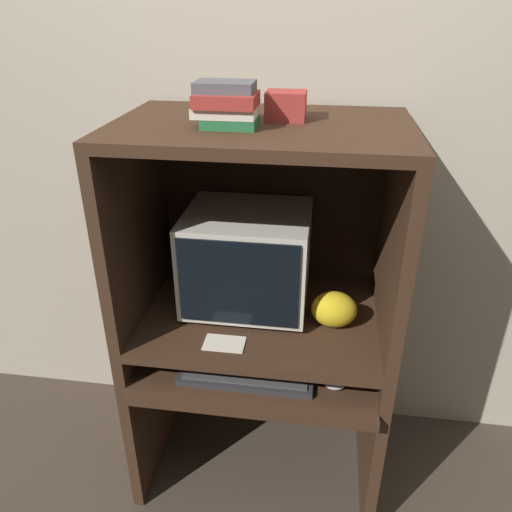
{
  "coord_description": "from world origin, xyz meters",
  "views": [
    {
      "loc": [
        0.2,
        -1.22,
        1.78
      ],
      "look_at": [
        -0.02,
        0.31,
        0.99
      ],
      "focal_mm": 35.0,
      "sensor_mm": 36.0,
      "label": 1
    }
  ],
  "objects": [
    {
      "name": "wall_back",
      "position": [
        0.0,
        0.67,
        1.3
      ],
      "size": [
        6.0,
        0.06,
        2.6
      ],
      "color": "#B2A893",
      "rests_on": "ground_plane"
    },
    {
      "name": "desk_base",
      "position": [
        0.0,
        0.26,
        0.38
      ],
      "size": [
        0.92,
        0.66,
        0.61
      ],
      "color": "#382316",
      "rests_on": "ground_plane"
    },
    {
      "name": "desk_monitor_shelf",
      "position": [
        0.0,
        0.31,
        0.72
      ],
      "size": [
        0.92,
        0.61,
        0.14
      ],
      "color": "#382316",
      "rests_on": "desk_base"
    },
    {
      "name": "hutch_upper",
      "position": [
        0.0,
        0.34,
        1.2
      ],
      "size": [
        0.92,
        0.61,
        0.7
      ],
      "color": "#382316",
      "rests_on": "desk_monitor_shelf"
    },
    {
      "name": "crt_monitor",
      "position": [
        -0.06,
        0.38,
        0.94
      ],
      "size": [
        0.44,
        0.4,
        0.37
      ],
      "color": "beige",
      "rests_on": "desk_monitor_shelf"
    },
    {
      "name": "keyboard",
      "position": [
        -0.02,
        0.11,
        0.62
      ],
      "size": [
        0.46,
        0.15,
        0.03
      ],
      "color": "#2D2D30",
      "rests_on": "desk_base"
    },
    {
      "name": "mouse",
      "position": [
        0.28,
        0.1,
        0.62
      ],
      "size": [
        0.07,
        0.05,
        0.03
      ],
      "color": "#B7B7B7",
      "rests_on": "desk_base"
    },
    {
      "name": "snack_bag",
      "position": [
        0.26,
        0.27,
        0.81
      ],
      "size": [
        0.16,
        0.12,
        0.13
      ],
      "color": "gold",
      "rests_on": "desk_monitor_shelf"
    },
    {
      "name": "book_stack",
      "position": [
        -0.09,
        0.23,
        1.51
      ],
      "size": [
        0.19,
        0.14,
        0.13
      ],
      "color": "#236638",
      "rests_on": "hutch_upper"
    },
    {
      "name": "paper_card",
      "position": [
        -0.1,
        0.11,
        0.75
      ],
      "size": [
        0.14,
        0.09,
        0.0
      ],
      "color": "beige",
      "rests_on": "desk_monitor_shelf"
    },
    {
      "name": "storage_box",
      "position": [
        0.07,
        0.35,
        1.49
      ],
      "size": [
        0.12,
        0.1,
        0.09
      ],
      "color": "maroon",
      "rests_on": "hutch_upper"
    }
  ]
}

